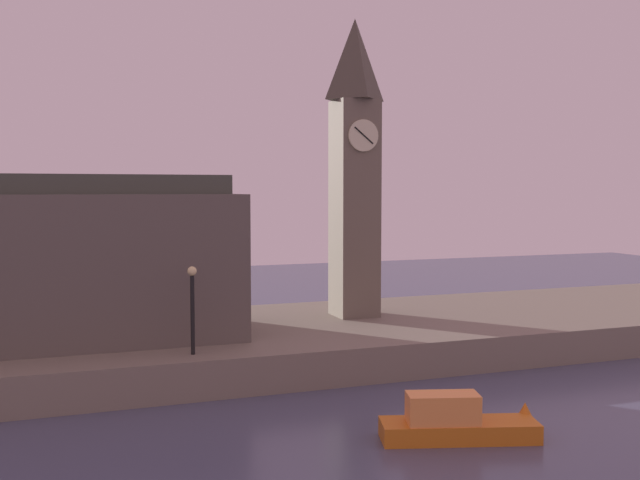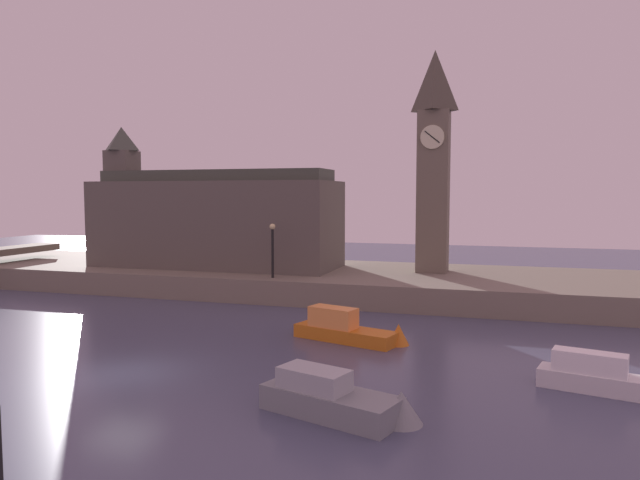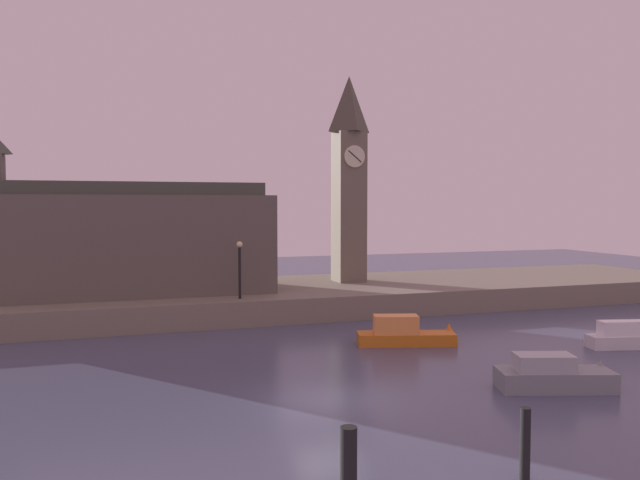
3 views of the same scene
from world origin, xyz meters
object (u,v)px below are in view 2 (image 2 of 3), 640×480
at_px(clock_tower, 434,158).
at_px(boat_cruiser_grey, 345,400).
at_px(streetlamp, 273,243).
at_px(boat_ferry_white, 615,379).
at_px(parliament_hall, 211,219).
at_px(boat_patrol_orange, 355,331).

height_order(clock_tower, boat_cruiser_grey, clock_tower).
relative_size(streetlamp, boat_ferry_white, 0.69).
xyz_separation_m(clock_tower, parliament_hall, (-15.66, -1.42, -4.18)).
bearing_deg(parliament_hall, boat_cruiser_grey, -53.88).
bearing_deg(boat_patrol_orange, boat_ferry_white, -22.75).
relative_size(streetlamp, boat_cruiser_grey, 0.63).
relative_size(parliament_hall, boat_patrol_orange, 3.07).
xyz_separation_m(clock_tower, boat_ferry_white, (8.06, -18.12, -8.57)).
bearing_deg(clock_tower, boat_cruiser_grey, -90.17).
distance_m(parliament_hall, boat_cruiser_grey, 26.82).
relative_size(streetlamp, boat_patrol_orange, 0.59).
relative_size(boat_patrol_orange, boat_ferry_white, 1.17).
xyz_separation_m(clock_tower, boat_cruiser_grey, (-0.07, -22.79, -8.55)).
relative_size(clock_tower, boat_patrol_orange, 2.54).
height_order(clock_tower, parliament_hall, clock_tower).
bearing_deg(parliament_hall, boat_patrol_orange, -42.31).
relative_size(clock_tower, boat_ferry_white, 2.96).
bearing_deg(boat_cruiser_grey, parliament_hall, 126.12).
xyz_separation_m(clock_tower, boat_patrol_orange, (-1.91, -13.94, -8.57)).
bearing_deg(streetlamp, boat_ferry_white, -35.51).
bearing_deg(boat_ferry_white, boat_cruiser_grey, -150.13).
height_order(parliament_hall, boat_patrol_orange, parliament_hall).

